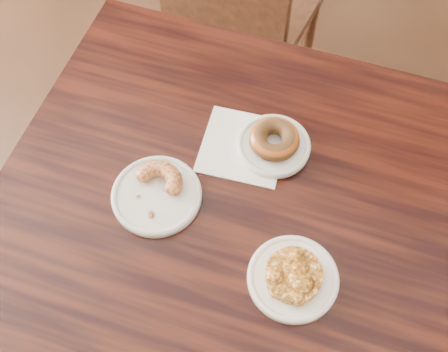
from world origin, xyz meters
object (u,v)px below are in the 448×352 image
at_px(glazed_donut, 274,139).
at_px(apple_fritter, 294,274).
at_px(chair_far, 248,6).
at_px(cruller_fragment, 156,191).
at_px(cafe_table, 224,276).

bearing_deg(glazed_donut, apple_fritter, -59.84).
bearing_deg(apple_fritter, chair_far, 118.27).
distance_m(chair_far, glazed_donut, 0.80).
bearing_deg(cruller_fragment, glazed_donut, 51.59).
relative_size(cafe_table, cruller_fragment, 8.30).
bearing_deg(cafe_table, chair_far, 103.67).
distance_m(cafe_table, glazed_donut, 0.44).
xyz_separation_m(chair_far, cruller_fragment, (0.18, -0.85, 0.33)).
xyz_separation_m(cafe_table, cruller_fragment, (-0.13, -0.03, 0.40)).
xyz_separation_m(apple_fritter, cruller_fragment, (-0.30, 0.04, -0.00)).
distance_m(cafe_table, apple_fritter, 0.45).
xyz_separation_m(cafe_table, apple_fritter, (0.17, -0.08, 0.40)).
distance_m(chair_far, cruller_fragment, 0.93).
bearing_deg(cafe_table, apple_fritter, -30.48).
relative_size(glazed_donut, apple_fritter, 0.74).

